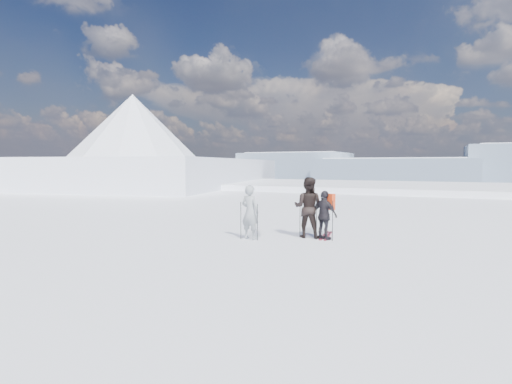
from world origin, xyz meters
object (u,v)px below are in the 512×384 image
skier_pack (325,215)px  skis_loose (326,236)px  skier_grey (250,212)px  skier_dark (308,207)px

skier_pack → skis_loose: (-0.12, 0.69, -0.77)m
skier_grey → skis_loose: (2.10, 1.55, -0.86)m
skier_dark → skis_loose: bearing=-136.4°
skier_dark → skis_loose: 1.20m
skier_dark → skier_pack: size_ratio=1.26×
skis_loose → skier_grey: bearing=-143.6°
skier_grey → skier_pack: (2.22, 0.86, -0.08)m
skis_loose → skier_dark: bearing=-134.7°
skier_dark → skier_pack: skier_dark is taller
skis_loose → skier_pack: bearing=-80.3°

